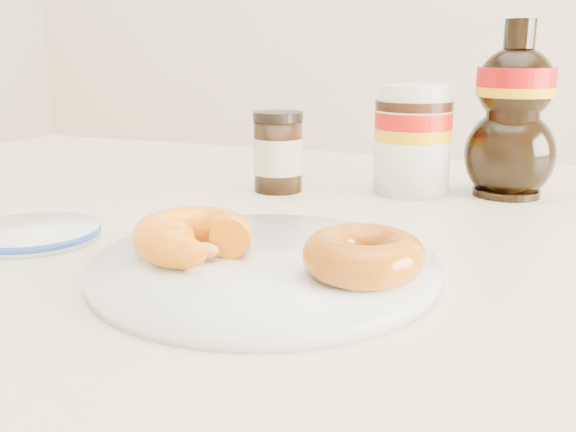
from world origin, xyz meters
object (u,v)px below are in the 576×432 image
(dining_table, at_px, (292,299))
(donut_bitten, at_px, (193,236))
(nutella_jar, at_px, (413,136))
(blue_rim_saucer, at_px, (34,233))
(dark_jar, at_px, (278,153))
(donut_whole, at_px, (363,255))
(plate, at_px, (265,266))
(syrup_bottle, at_px, (513,110))

(dining_table, height_order, donut_bitten, donut_bitten)
(nutella_jar, relative_size, blue_rim_saucer, 1.08)
(dark_jar, xyz_separation_m, blue_rim_saucer, (-0.13, -0.28, -0.04))
(dark_jar, bearing_deg, donut_whole, -57.77)
(dining_table, height_order, plate, plate)
(donut_whole, height_order, nutella_jar, nutella_jar)
(plate, height_order, dark_jar, dark_jar)
(donut_bitten, height_order, nutella_jar, nutella_jar)
(donut_whole, bearing_deg, syrup_bottle, 78.09)
(nutella_jar, height_order, dark_jar, nutella_jar)
(plate, bearing_deg, syrup_bottle, 66.06)
(syrup_bottle, xyz_separation_m, dark_jar, (-0.26, -0.07, -0.05))
(plate, height_order, donut_whole, donut_whole)
(dining_table, height_order, syrup_bottle, syrup_bottle)
(dining_table, xyz_separation_m, dark_jar, (-0.07, 0.13, 0.13))
(plate, distance_m, syrup_bottle, 0.40)
(syrup_bottle, bearing_deg, nutella_jar, -166.76)
(dining_table, distance_m, blue_rim_saucer, 0.26)
(dining_table, distance_m, donut_bitten, 0.20)
(dining_table, relative_size, donut_bitten, 15.00)
(syrup_bottle, bearing_deg, donut_whole, -101.91)
(plate, distance_m, dark_jar, 0.31)
(donut_whole, relative_size, nutella_jar, 0.67)
(plate, relative_size, donut_bitten, 2.90)
(dining_table, height_order, donut_whole, donut_whole)
(donut_bitten, bearing_deg, syrup_bottle, 50.34)
(dining_table, height_order, blue_rim_saucer, blue_rim_saucer)
(donut_bitten, xyz_separation_m, syrup_bottle, (0.21, 0.37, 0.07))
(donut_whole, distance_m, syrup_bottle, 0.39)
(syrup_bottle, bearing_deg, blue_rim_saucer, -138.43)
(syrup_bottle, bearing_deg, dining_table, -132.97)
(donut_bitten, distance_m, syrup_bottle, 0.44)
(donut_whole, xyz_separation_m, dark_jar, (-0.19, 0.30, 0.02))
(dining_table, distance_m, syrup_bottle, 0.34)
(syrup_bottle, bearing_deg, plate, -113.94)
(dark_jar, height_order, blue_rim_saucer, dark_jar)
(donut_bitten, relative_size, syrup_bottle, 0.46)
(dining_table, xyz_separation_m, plate, (0.03, -0.15, 0.09))
(donut_whole, distance_m, dark_jar, 0.35)
(dark_jar, bearing_deg, blue_rim_saucer, -115.29)
(donut_whole, distance_m, blue_rim_saucer, 0.32)
(syrup_bottle, bearing_deg, donut_bitten, -119.62)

